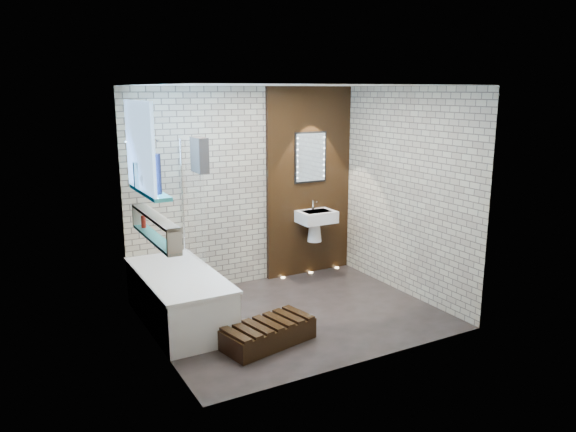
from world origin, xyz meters
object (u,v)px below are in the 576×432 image
walnut_step (268,334)px  led_mirror (311,157)px  bath_screen (193,201)px  bathtub (179,298)px  washbasin (316,221)px

walnut_step → led_mirror: bearing=48.5°
led_mirror → bath_screen: bearing=-169.3°
bathtub → washbasin: size_ratio=3.00×
bath_screen → led_mirror: 1.89m
bathtub → washbasin: 2.32m
bathtub → bath_screen: bath_screen is taller
washbasin → led_mirror: 0.88m
led_mirror → walnut_step: size_ratio=0.73×
led_mirror → walnut_step: led_mirror is taller
washbasin → walnut_step: (-1.55, -1.59, -0.68)m
washbasin → walnut_step: 2.33m
bath_screen → led_mirror: led_mirror is taller
bathtub → walnut_step: size_ratio=1.82×
washbasin → led_mirror: (0.00, 0.16, 0.86)m
bathtub → washbasin: bearing=16.0°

